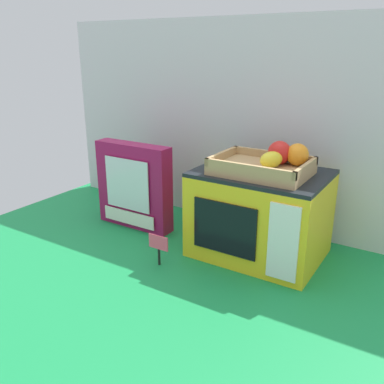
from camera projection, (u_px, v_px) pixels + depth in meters
ground_plane at (209, 245)px, 1.43m from camera, size 1.70×1.70×0.00m
display_back_panel at (246, 126)px, 1.51m from camera, size 1.61×0.03×0.75m
toy_microwave at (260, 214)px, 1.33m from camera, size 0.40×0.30×0.28m
food_groups_crate at (269, 164)px, 1.25m from camera, size 0.28×0.20×0.10m
cookie_set_box at (133, 186)px, 1.53m from camera, size 0.30×0.07×0.32m
price_sign at (159, 245)px, 1.28m from camera, size 0.07×0.01×0.10m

